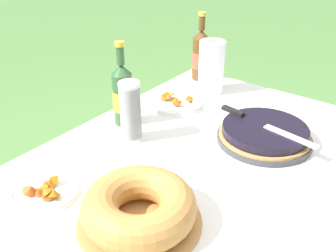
{
  "coord_description": "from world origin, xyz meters",
  "views": [
    {
      "loc": [
        -0.81,
        -0.5,
        1.36
      ],
      "look_at": [
        0.07,
        0.16,
        0.74
      ],
      "focal_mm": 40.0,
      "sensor_mm": 36.0,
      "label": 1
    }
  ],
  "objects_px": {
    "cup_stack": "(131,112)",
    "snack_plate_right": "(176,102)",
    "paper_towel_roll": "(211,67)",
    "berry_tart": "(264,134)",
    "cider_bottle_green": "(123,94)",
    "bundt_cake": "(139,208)",
    "serving_knife": "(258,122)",
    "snack_plate_left": "(44,191)",
    "cider_bottle_amber": "(201,55)"
  },
  "relations": [
    {
      "from": "cup_stack",
      "to": "snack_plate_right",
      "type": "distance_m",
      "value": 0.33
    },
    {
      "from": "cup_stack",
      "to": "snack_plate_right",
      "type": "bearing_deg",
      "value": 6.78
    },
    {
      "from": "snack_plate_right",
      "to": "paper_towel_roll",
      "type": "xyz_separation_m",
      "value": [
        0.2,
        -0.04,
        0.1
      ]
    },
    {
      "from": "berry_tart",
      "to": "cider_bottle_green",
      "type": "bearing_deg",
      "value": 112.23
    },
    {
      "from": "bundt_cake",
      "to": "cup_stack",
      "type": "distance_m",
      "value": 0.41
    },
    {
      "from": "serving_knife",
      "to": "snack_plate_right",
      "type": "relative_size",
      "value": 1.7
    },
    {
      "from": "snack_plate_left",
      "to": "cup_stack",
      "type": "bearing_deg",
      "value": 1.02
    },
    {
      "from": "cider_bottle_amber",
      "to": "snack_plate_right",
      "type": "relative_size",
      "value": 1.42
    },
    {
      "from": "cup_stack",
      "to": "cider_bottle_green",
      "type": "distance_m",
      "value": 0.13
    },
    {
      "from": "snack_plate_right",
      "to": "paper_towel_roll",
      "type": "distance_m",
      "value": 0.23
    },
    {
      "from": "cup_stack",
      "to": "cider_bottle_amber",
      "type": "distance_m",
      "value": 0.63
    },
    {
      "from": "serving_knife",
      "to": "paper_towel_roll",
      "type": "xyz_separation_m",
      "value": [
        0.24,
        0.34,
        0.05
      ]
    },
    {
      "from": "snack_plate_left",
      "to": "paper_towel_roll",
      "type": "xyz_separation_m",
      "value": [
        0.88,
        0.0,
        0.1
      ]
    },
    {
      "from": "bundt_cake",
      "to": "snack_plate_right",
      "type": "distance_m",
      "value": 0.69
    },
    {
      "from": "cup_stack",
      "to": "snack_plate_right",
      "type": "relative_size",
      "value": 0.98
    },
    {
      "from": "paper_towel_roll",
      "to": "cider_bottle_green",
      "type": "bearing_deg",
      "value": 166.33
    },
    {
      "from": "berry_tart",
      "to": "paper_towel_roll",
      "type": "relative_size",
      "value": 1.4
    },
    {
      "from": "cider_bottle_amber",
      "to": "snack_plate_left",
      "type": "height_order",
      "value": "cider_bottle_amber"
    },
    {
      "from": "cider_bottle_amber",
      "to": "snack_plate_left",
      "type": "bearing_deg",
      "value": -172.76
    },
    {
      "from": "bundt_cake",
      "to": "cider_bottle_amber",
      "type": "bearing_deg",
      "value": 24.24
    },
    {
      "from": "bundt_cake",
      "to": "snack_plate_left",
      "type": "distance_m",
      "value": 0.3
    },
    {
      "from": "serving_knife",
      "to": "cider_bottle_green",
      "type": "bearing_deg",
      "value": -146.49
    },
    {
      "from": "cup_stack",
      "to": "berry_tart",
      "type": "bearing_deg",
      "value": -54.31
    },
    {
      "from": "cup_stack",
      "to": "paper_towel_roll",
      "type": "relative_size",
      "value": 0.93
    },
    {
      "from": "serving_knife",
      "to": "bundt_cake",
      "type": "distance_m",
      "value": 0.57
    },
    {
      "from": "berry_tart",
      "to": "serving_knife",
      "type": "distance_m",
      "value": 0.05
    },
    {
      "from": "cup_stack",
      "to": "cider_bottle_green",
      "type": "xyz_separation_m",
      "value": [
        0.07,
        0.1,
        0.01
      ]
    },
    {
      "from": "cup_stack",
      "to": "snack_plate_right",
      "type": "height_order",
      "value": "cup_stack"
    },
    {
      "from": "berry_tart",
      "to": "cider_bottle_green",
      "type": "height_order",
      "value": "cider_bottle_green"
    },
    {
      "from": "snack_plate_left",
      "to": "berry_tart",
      "type": "bearing_deg",
      "value": -29.76
    },
    {
      "from": "snack_plate_left",
      "to": "cider_bottle_green",
      "type": "bearing_deg",
      "value": 13.92
    },
    {
      "from": "snack_plate_right",
      "to": "paper_towel_roll",
      "type": "bearing_deg",
      "value": -11.6
    },
    {
      "from": "berry_tart",
      "to": "bundt_cake",
      "type": "height_order",
      "value": "bundt_cake"
    },
    {
      "from": "cup_stack",
      "to": "snack_plate_left",
      "type": "height_order",
      "value": "cup_stack"
    },
    {
      "from": "berry_tart",
      "to": "serving_knife",
      "type": "bearing_deg",
      "value": 80.53
    },
    {
      "from": "bundt_cake",
      "to": "snack_plate_left",
      "type": "relative_size",
      "value": 1.67
    },
    {
      "from": "cup_stack",
      "to": "cider_bottle_amber",
      "type": "bearing_deg",
      "value": 10.91
    },
    {
      "from": "berry_tart",
      "to": "snack_plate_right",
      "type": "distance_m",
      "value": 0.41
    },
    {
      "from": "serving_knife",
      "to": "berry_tart",
      "type": "bearing_deg",
      "value": 0.0
    },
    {
      "from": "cider_bottle_amber",
      "to": "cup_stack",
      "type": "bearing_deg",
      "value": -169.09
    },
    {
      "from": "bundt_cake",
      "to": "paper_towel_roll",
      "type": "bearing_deg",
      "value": 19.59
    },
    {
      "from": "cup_stack",
      "to": "snack_plate_right",
      "type": "xyz_separation_m",
      "value": [
        0.31,
        0.04,
        -0.09
      ]
    },
    {
      "from": "serving_knife",
      "to": "paper_towel_roll",
      "type": "relative_size",
      "value": 1.62
    },
    {
      "from": "paper_towel_roll",
      "to": "bundt_cake",
      "type": "bearing_deg",
      "value": -160.41
    },
    {
      "from": "cider_bottle_green",
      "to": "paper_towel_roll",
      "type": "distance_m",
      "value": 0.45
    },
    {
      "from": "cup_stack",
      "to": "paper_towel_roll",
      "type": "bearing_deg",
      "value": -0.39
    },
    {
      "from": "cup_stack",
      "to": "cider_bottle_amber",
      "type": "relative_size",
      "value": 0.69
    },
    {
      "from": "bundt_cake",
      "to": "snack_plate_right",
      "type": "relative_size",
      "value": 1.45
    },
    {
      "from": "serving_knife",
      "to": "cider_bottle_amber",
      "type": "distance_m",
      "value": 0.58
    },
    {
      "from": "cider_bottle_green",
      "to": "paper_towel_roll",
      "type": "xyz_separation_m",
      "value": [
        0.44,
        -0.11,
        -0.0
      ]
    }
  ]
}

